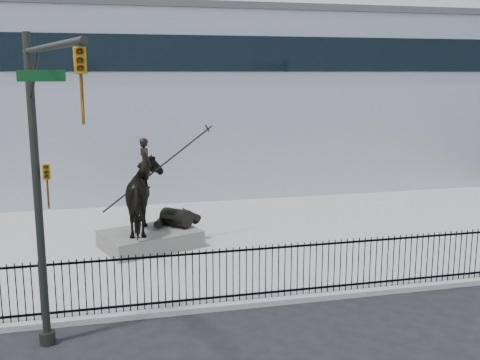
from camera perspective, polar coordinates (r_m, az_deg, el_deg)
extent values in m
plane|color=black|center=(15.00, 9.49, -13.54)|extent=(120.00, 120.00, 0.00)
cube|color=#9C9C9A|center=(21.18, 2.06, -5.84)|extent=(30.00, 12.00, 0.15)
cube|color=silver|center=(33.02, -4.04, 7.96)|extent=(44.00, 14.00, 9.00)
cube|color=black|center=(15.95, 7.74, -10.80)|extent=(22.00, 0.05, 0.05)
cube|color=black|center=(15.53, 7.86, -6.51)|extent=(22.00, 0.05, 0.05)
cube|color=black|center=(15.74, 7.80, -8.77)|extent=(22.00, 0.03, 1.50)
cube|color=#605D58|center=(19.93, -9.11, -5.94)|extent=(3.70, 3.11, 0.59)
imported|color=black|center=(19.54, -9.24, -1.58)|extent=(2.85, 3.07, 2.51)
imported|color=black|center=(19.29, -9.61, 1.73)|extent=(0.59, 0.72, 1.70)
cylinder|color=black|center=(19.51, -8.40, 1.09)|extent=(3.82, 1.43, 2.56)
cylinder|color=#242621|center=(14.15, -18.97, -14.91)|extent=(0.36, 0.36, 0.30)
cylinder|color=#242621|center=(13.08, -19.88, -1.53)|extent=(0.18, 0.18, 7.00)
cylinder|color=#242621|center=(10.64, -18.89, 12.66)|extent=(1.47, 4.84, 0.12)
imported|color=#BE7D15|center=(8.48, -15.80, 9.16)|extent=(0.18, 0.22, 1.10)
imported|color=#BE7D15|center=(13.02, -18.97, -0.63)|extent=(0.16, 0.20, 1.00)
cube|color=#0C3F19|center=(11.58, -19.54, 9.95)|extent=(0.90, 0.03, 0.22)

